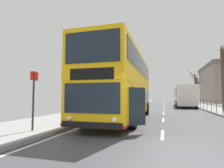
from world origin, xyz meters
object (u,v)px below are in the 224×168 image
double_decker_bus_main (123,85)px  bare_tree_far_00 (197,89)px  background_bus_far_lane (184,96)px  bare_tree_far_02 (195,87)px  bare_tree_far_01 (223,78)px  bus_stop_sign_near (34,93)px

double_decker_bus_main → bare_tree_far_00: 26.96m
background_bus_far_lane → bare_tree_far_00: size_ratio=1.83×
background_bus_far_lane → bare_tree_far_02: 13.82m
bare_tree_far_01 → bare_tree_far_02: (0.20, 20.49, 0.06)m
background_bus_far_lane → bare_tree_far_00: (3.06, 7.96, 1.24)m
bus_stop_sign_near → bare_tree_far_01: (11.47, 15.96, 1.92)m
bare_tree_far_00 → bare_tree_far_01: bare_tree_far_01 is taller
bare_tree_far_01 → bare_tree_far_02: bare_tree_far_02 is taller
bus_stop_sign_near → bare_tree_far_00: size_ratio=0.44×
double_decker_bus_main → bare_tree_far_00: bearing=71.2°
bare_tree_far_00 → double_decker_bus_main: bearing=-108.8°
background_bus_far_lane → bare_tree_far_02: size_ratio=1.40×
double_decker_bus_main → bare_tree_far_00: size_ratio=2.02×
background_bus_far_lane → bus_stop_sign_near: bearing=-109.3°
background_bus_far_lane → bare_tree_far_01: bare_tree_far_01 is taller
double_decker_bus_main → bare_tree_far_02: size_ratio=1.55×
double_decker_bus_main → bus_stop_sign_near: (-2.53, -5.67, -0.63)m
bare_tree_far_00 → bare_tree_far_01: 15.24m
bare_tree_far_00 → background_bus_far_lane: bearing=-111.1°
bus_stop_sign_near → bare_tree_far_02: 38.33m
double_decker_bus_main → bare_tree_far_01: 13.69m
background_bus_far_lane → bare_tree_far_01: 8.20m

